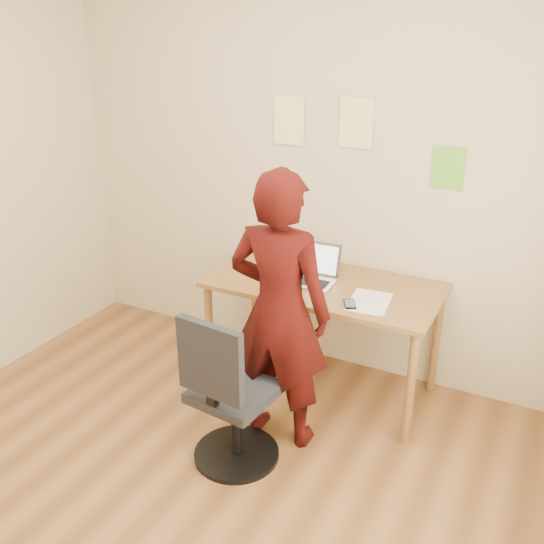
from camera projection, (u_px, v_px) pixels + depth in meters
The scene contains 10 objects.
room at pixel (130, 256), 2.44m from camera, with size 3.58×3.58×2.78m.
desk at pixel (324, 296), 3.72m from camera, with size 1.40×0.70×0.74m.
laptop at pixel (312, 273), 3.70m from camera, with size 0.31×0.28×0.22m.
paper_sheet at pixel (369, 302), 3.44m from camera, with size 0.22×0.31×0.00m, color white.
phone at pixel (350, 304), 3.41m from camera, with size 0.11×0.13×0.01m.
wall_note_left at pixel (289, 121), 3.81m from camera, with size 0.21×0.00×0.30m, color #FBF096.
wall_note_mid at pixel (356, 123), 3.61m from camera, with size 0.21×0.00×0.30m, color #FBF096.
wall_note_right at pixel (448, 168), 3.45m from camera, with size 0.18×0.00×0.24m, color #64C62C.
office_chair at pixel (228, 402), 3.15m from camera, with size 0.47×0.47×0.90m.
person at pixel (279, 311), 3.23m from camera, with size 0.57×0.38×1.57m, color #340907.
Camera 1 is at (1.55, -1.75, 2.24)m, focal length 40.00 mm.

